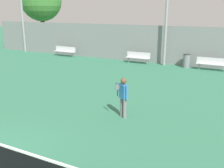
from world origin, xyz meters
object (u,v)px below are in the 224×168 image
bench_courtside_near (212,63)px  bench_adjacent_court (138,56)px  bench_by_gate (65,50)px  tree_green_broad (41,1)px  trash_bin (186,61)px  tennis_player (123,95)px

bench_courtside_near → bench_adjacent_court: same height
bench_adjacent_court → bench_courtside_near: bearing=0.0°
bench_courtside_near → bench_by_gate: size_ratio=1.00×
tree_green_broad → bench_adjacent_court: bearing=-22.0°
bench_courtside_near → bench_adjacent_court: (-5.47, -0.00, -0.00)m
bench_adjacent_court → trash_bin: (3.69, 0.15, -0.05)m
bench_adjacent_court → bench_by_gate: size_ratio=0.89×
trash_bin → bench_by_gate: bearing=-179.2°
tennis_player → bench_by_gate: bearing=165.2°
tennis_player → bench_adjacent_court: (-3.42, 10.21, -0.36)m
trash_bin → tree_green_broad: 19.68m
bench_adjacent_court → bench_by_gate: same height
bench_courtside_near → bench_adjacent_court: size_ratio=1.12×
bench_by_gate → tree_green_broad: (-7.57, 5.88, 4.50)m
bench_courtside_near → tree_green_broad: bearing=163.7°
bench_courtside_near → tree_green_broad: size_ratio=0.29×
bench_by_gate → tennis_player: bearing=-44.4°
bench_adjacent_court → bench_by_gate: 7.02m
bench_by_gate → trash_bin: 10.70m
bench_adjacent_court → tree_green_broad: bearing=158.0°
trash_bin → tree_green_broad: size_ratio=0.13×
tennis_player → bench_adjacent_court: tennis_player is taller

